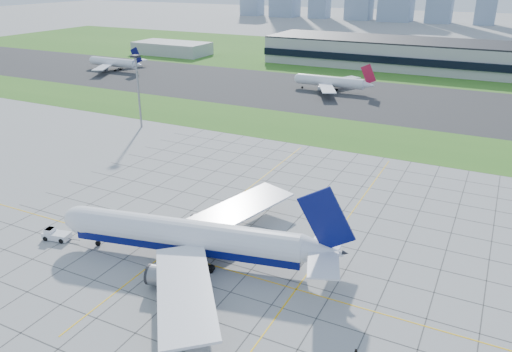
{
  "coord_description": "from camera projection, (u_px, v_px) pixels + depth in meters",
  "views": [
    {
      "loc": [
        44.89,
        -71.34,
        52.25
      ],
      "look_at": [
        -4.45,
        26.76,
        7.0
      ],
      "focal_mm": 35.0,
      "sensor_mm": 36.0,
      "label": 1
    }
  ],
  "objects": [
    {
      "name": "pushback_tug",
      "position": [
        55.0,
        235.0,
        104.56
      ],
      "size": [
        8.43,
        3.84,
        2.32
      ],
      "rotation": [
        0.0,
        0.0,
        0.2
      ],
      "color": "white",
      "rests_on": "ground"
    },
    {
      "name": "terminal",
      "position": [
        500.0,
        60.0,
        267.73
      ],
      "size": [
        260.0,
        43.0,
        15.8
      ],
      "color": "#B7B7B2",
      "rests_on": "ground"
    },
    {
      "name": "distant_jet_0",
      "position": [
        114.0,
        62.0,
        280.82
      ],
      "size": [
        35.38,
        42.66,
        14.08
      ],
      "color": "white",
      "rests_on": "ground"
    },
    {
      "name": "crew_near",
      "position": [
        99.0,
        227.0,
        107.84
      ],
      "size": [
        0.69,
        0.8,
        1.87
      ],
      "primitive_type": "imported",
      "rotation": [
        0.0,
        0.0,
        1.14
      ],
      "color": "black",
      "rests_on": "ground"
    },
    {
      "name": "distant_jet_1",
      "position": [
        332.0,
        82.0,
        232.12
      ],
      "size": [
        36.93,
        42.66,
        14.08
      ],
      "color": "white",
      "rests_on": "ground"
    },
    {
      "name": "grass_far",
      "position": [
        428.0,
        62.0,
        308.1
      ],
      "size": [
        700.0,
        145.0,
        0.04
      ],
      "primitive_type": "cube",
      "color": "#336B1E",
      "rests_on": "ground"
    },
    {
      "name": "airliner",
      "position": [
        189.0,
        237.0,
        95.63
      ],
      "size": [
        58.16,
        58.34,
        18.5
      ],
      "rotation": [
        0.0,
        0.0,
        0.2
      ],
      "color": "white",
      "rests_on": "ground"
    },
    {
      "name": "service_block",
      "position": [
        172.0,
        48.0,
        335.88
      ],
      "size": [
        50.0,
        25.0,
        8.0
      ],
      "primitive_type": "cube",
      "color": "#B7B7B2",
      "rests_on": "ground"
    },
    {
      "name": "ground",
      "position": [
        215.0,
        259.0,
        97.48
      ],
      "size": [
        1400.0,
        1400.0,
        0.0
      ],
      "primitive_type": "plane",
      "color": "#9B9B96",
      "rests_on": "ground"
    },
    {
      "name": "apron_markings",
      "position": [
        243.0,
        235.0,
        106.46
      ],
      "size": [
        120.0,
        130.0,
        0.03
      ],
      "color": "#474744",
      "rests_on": "ground"
    },
    {
      "name": "light_mast",
      "position": [
        138.0,
        82.0,
        174.08
      ],
      "size": [
        2.5,
        2.5,
        25.6
      ],
      "color": "gray",
      "rests_on": "ground"
    },
    {
      "name": "grass_median",
      "position": [
        350.0,
        135.0,
        171.81
      ],
      "size": [
        700.0,
        35.0,
        0.04
      ],
      "primitive_type": "cube",
      "color": "#336B1E",
      "rests_on": "ground"
    },
    {
      "name": "asphalt_taxiway",
      "position": [
        387.0,
        100.0,
        217.24
      ],
      "size": [
        700.0,
        75.0,
        0.04
      ],
      "primitive_type": "cube",
      "color": "#383838",
      "rests_on": "ground"
    }
  ]
}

